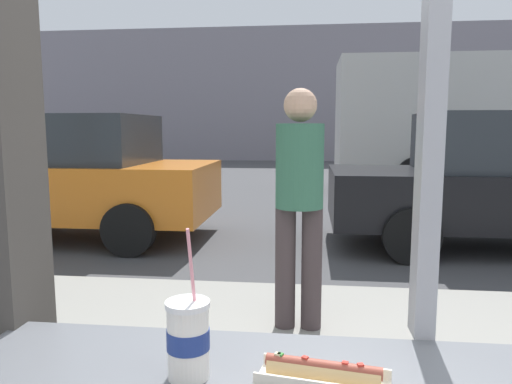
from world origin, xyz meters
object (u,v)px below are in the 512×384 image
at_px(soda_cup_left, 188,338).
at_px(hotdog_tray_far, 323,373).
at_px(box_truck, 482,121).
at_px(pedestrian, 299,194).
at_px(parked_car_orange, 65,176).

bearing_deg(soda_cup_left, hotdog_tray_far, 0.31).
height_order(soda_cup_left, box_truck, box_truck).
distance_m(hotdog_tray_far, pedestrian, 2.28).
bearing_deg(pedestrian, box_truck, 64.79).
bearing_deg(soda_cup_left, box_truck, 68.75).
relative_size(parked_car_orange, pedestrian, 2.53).
distance_m(parked_car_orange, pedestrian, 4.51).
bearing_deg(pedestrian, parked_car_orange, 137.13).
distance_m(box_truck, pedestrian, 9.60).
relative_size(parked_car_orange, box_truck, 0.58).
bearing_deg(parked_car_orange, soda_cup_left, -59.68).
height_order(soda_cup_left, parked_car_orange, parked_car_orange).
relative_size(soda_cup_left, box_truck, 0.05).
xyz_separation_m(soda_cup_left, hotdog_tray_far, (0.28, 0.00, -0.06)).
relative_size(hotdog_tray_far, box_truck, 0.04).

